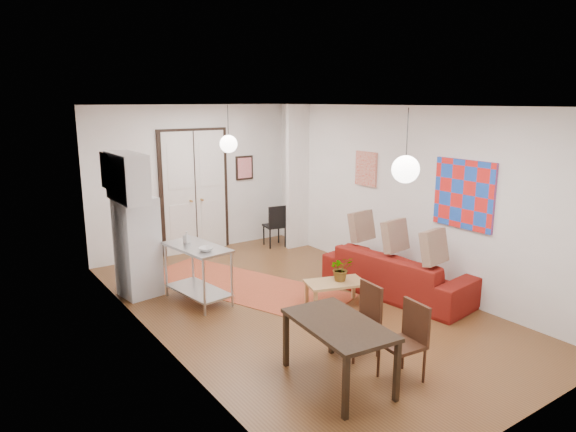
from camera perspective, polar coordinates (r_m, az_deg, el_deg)
floor at (r=7.73m, az=0.95°, el=-9.90°), size 7.00×7.00×0.00m
ceiling at (r=7.14m, az=1.04°, el=12.12°), size 4.20×7.00×0.02m
wall_back at (r=10.30m, az=-10.48°, el=4.00°), size 4.20×0.02×2.90m
wall_front at (r=5.00m, az=25.28°, el=-6.30°), size 4.20×0.02×2.90m
wall_left at (r=6.34m, az=-14.61°, el=-1.62°), size 0.02×7.00×2.90m
wall_right at (r=8.67m, az=12.34°, el=2.31°), size 0.02×7.00×2.90m
double_doors at (r=10.30m, az=-10.32°, el=2.60°), size 1.44×0.06×2.50m
stub_partition at (r=10.40m, az=1.07°, el=4.30°), size 0.50×0.10×2.90m
wall_cabinet at (r=7.71m, az=-17.45°, el=4.12°), size 0.35×1.00×0.70m
painting_popart at (r=7.84m, az=18.96°, el=2.30°), size 0.05×1.00×1.00m
painting_abstract at (r=9.16m, az=8.67°, el=5.21°), size 0.05×0.50×0.60m
poster_back at (r=10.77m, az=-4.85°, el=5.35°), size 0.40×0.03×0.50m
print_left at (r=8.14m, az=-19.56°, el=4.76°), size 0.03×0.44×0.54m
pendant_back at (r=8.87m, az=-6.63°, el=7.96°), size 0.30×0.30×0.80m
pendant_front at (r=5.69m, az=12.93°, el=5.09°), size 0.30×0.30×0.80m
kilim_rug at (r=8.53m, az=-5.02°, el=-7.71°), size 2.56×3.78×0.01m
sofa at (r=8.22m, az=12.11°, el=-6.21°), size 1.25×2.49×0.69m
coffee_table at (r=7.62m, az=5.29°, el=-7.64°), size 0.96×0.71×0.38m
potted_plant at (r=7.61m, az=5.91°, el=-5.81°), size 0.40×0.38×0.37m
kitchen_counter at (r=7.83m, az=-10.00°, el=-5.52°), size 0.71×1.19×0.86m
bowl at (r=7.47m, az=-9.12°, el=-3.66°), size 0.26×0.26×0.05m
soap_bottle at (r=7.91m, az=-11.20°, el=-2.32°), size 0.11×0.10×0.18m
fridge at (r=8.23m, az=-16.36°, el=-3.32°), size 0.62×0.62×1.54m
dining_table at (r=5.57m, az=5.64°, el=-12.41°), size 0.83×1.31×0.69m
dining_chair_near at (r=6.28m, az=7.26°, el=-10.66°), size 0.45×0.60×0.86m
dining_chair_far at (r=5.83m, az=11.97°, el=-12.77°), size 0.45×0.60×0.86m
black_side_chair at (r=10.70m, az=-1.77°, el=-0.59°), size 0.46×0.47×0.88m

